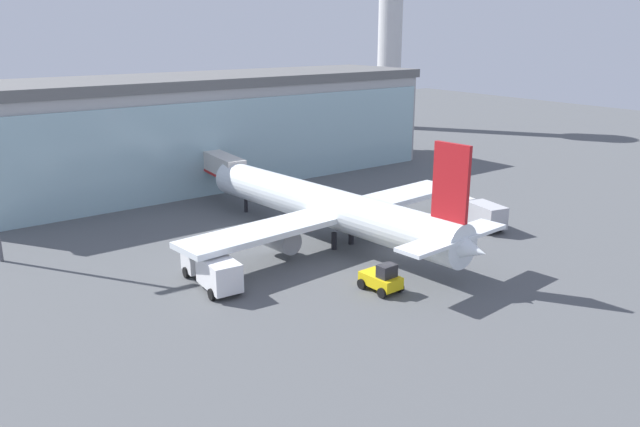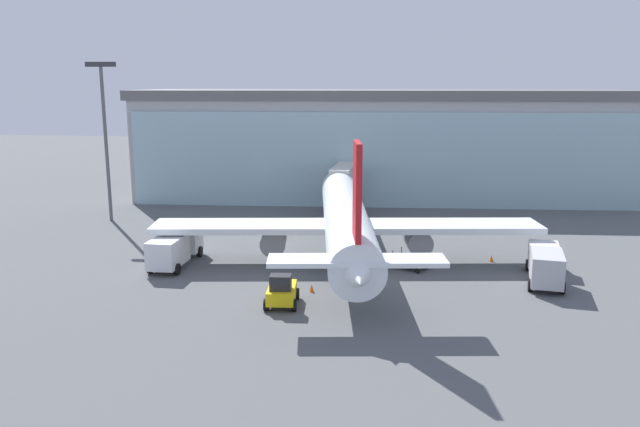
{
  "view_description": "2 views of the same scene",
  "coord_description": "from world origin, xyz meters",
  "px_view_note": "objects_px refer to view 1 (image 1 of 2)",
  "views": [
    {
      "loc": [
        -34.49,
        -39.62,
        19.31
      ],
      "look_at": [
        -3.19,
        6.03,
        2.99
      ],
      "focal_mm": 35.0,
      "sensor_mm": 36.0,
      "label": 1
    },
    {
      "loc": [
        1.93,
        -44.81,
        14.76
      ],
      "look_at": [
        -4.37,
        6.65,
        3.77
      ],
      "focal_mm": 35.0,
      "sensor_mm": 36.0,
      "label": 2
    }
  ],
  "objects_px": {
    "jet_bridge": "(218,165)",
    "fuel_truck": "(477,212)",
    "catering_truck": "(212,269)",
    "safety_cone_wingtip": "(419,216)",
    "control_tower": "(391,7)",
    "pushback_tug": "(382,279)",
    "airplane": "(329,208)",
    "baggage_cart": "(387,233)",
    "safety_cone_nose": "(373,271)"
  },
  "relations": [
    {
      "from": "jet_bridge",
      "to": "safety_cone_nose",
      "type": "relative_size",
      "value": 20.55
    },
    {
      "from": "catering_truck",
      "to": "safety_cone_wingtip",
      "type": "distance_m",
      "value": 26.28
    },
    {
      "from": "airplane",
      "to": "safety_cone_wingtip",
      "type": "distance_m",
      "value": 12.6
    },
    {
      "from": "pushback_tug",
      "to": "fuel_truck",
      "type": "bearing_deg",
      "value": -73.39
    },
    {
      "from": "pushback_tug",
      "to": "airplane",
      "type": "bearing_deg",
      "value": -20.31
    },
    {
      "from": "jet_bridge",
      "to": "pushback_tug",
      "type": "height_order",
      "value": "jet_bridge"
    },
    {
      "from": "airplane",
      "to": "safety_cone_nose",
      "type": "distance_m",
      "value": 9.5
    },
    {
      "from": "airplane",
      "to": "jet_bridge",
      "type": "bearing_deg",
      "value": -2.83
    },
    {
      "from": "control_tower",
      "to": "fuel_truck",
      "type": "distance_m",
      "value": 72.04
    },
    {
      "from": "catering_truck",
      "to": "safety_cone_wingtip",
      "type": "xyz_separation_m",
      "value": [
        25.9,
        4.29,
        -1.19
      ]
    },
    {
      "from": "safety_cone_nose",
      "to": "safety_cone_wingtip",
      "type": "bearing_deg",
      "value": 34.14
    },
    {
      "from": "baggage_cart",
      "to": "safety_cone_nose",
      "type": "relative_size",
      "value": 5.86
    },
    {
      "from": "fuel_truck",
      "to": "safety_cone_nose",
      "type": "xyz_separation_m",
      "value": [
        -17.04,
        -4.22,
        -1.19
      ]
    },
    {
      "from": "control_tower",
      "to": "airplane",
      "type": "bearing_deg",
      "value": -134.63
    },
    {
      "from": "control_tower",
      "to": "safety_cone_wingtip",
      "type": "bearing_deg",
      "value": -127.45
    },
    {
      "from": "baggage_cart",
      "to": "safety_cone_wingtip",
      "type": "relative_size",
      "value": 5.86
    },
    {
      "from": "pushback_tug",
      "to": "baggage_cart",
      "type": "bearing_deg",
      "value": -46.83
    },
    {
      "from": "baggage_cart",
      "to": "safety_cone_nose",
      "type": "distance_m",
      "value": 9.6
    },
    {
      "from": "fuel_truck",
      "to": "safety_cone_nose",
      "type": "height_order",
      "value": "fuel_truck"
    },
    {
      "from": "control_tower",
      "to": "safety_cone_nose",
      "type": "height_order",
      "value": "control_tower"
    },
    {
      "from": "airplane",
      "to": "catering_truck",
      "type": "xyz_separation_m",
      "value": [
        -13.7,
        -3.67,
        -1.9
      ]
    },
    {
      "from": "safety_cone_wingtip",
      "to": "catering_truck",
      "type": "bearing_deg",
      "value": -170.6
    },
    {
      "from": "control_tower",
      "to": "baggage_cart",
      "type": "bearing_deg",
      "value": -130.36
    },
    {
      "from": "pushback_tug",
      "to": "control_tower",
      "type": "bearing_deg",
      "value": -45.18
    },
    {
      "from": "fuel_truck",
      "to": "pushback_tug",
      "type": "relative_size",
      "value": 2.27
    },
    {
      "from": "catering_truck",
      "to": "baggage_cart",
      "type": "xyz_separation_m",
      "value": [
        19.03,
        1.38,
        -0.97
      ]
    },
    {
      "from": "fuel_truck",
      "to": "safety_cone_wingtip",
      "type": "relative_size",
      "value": 13.74
    },
    {
      "from": "fuel_truck",
      "to": "catering_truck",
      "type": "bearing_deg",
      "value": 97.39
    },
    {
      "from": "safety_cone_nose",
      "to": "safety_cone_wingtip",
      "type": "relative_size",
      "value": 1.0
    },
    {
      "from": "baggage_cart",
      "to": "airplane",
      "type": "bearing_deg",
      "value": -174.18
    },
    {
      "from": "jet_bridge",
      "to": "fuel_truck",
      "type": "bearing_deg",
      "value": -142.34
    },
    {
      "from": "control_tower",
      "to": "baggage_cart",
      "type": "height_order",
      "value": "control_tower"
    },
    {
      "from": "pushback_tug",
      "to": "safety_cone_nose",
      "type": "bearing_deg",
      "value": -33.0
    },
    {
      "from": "airplane",
      "to": "fuel_truck",
      "type": "height_order",
      "value": "airplane"
    },
    {
      "from": "jet_bridge",
      "to": "baggage_cart",
      "type": "bearing_deg",
      "value": -159.51
    },
    {
      "from": "control_tower",
      "to": "catering_truck",
      "type": "height_order",
      "value": "control_tower"
    },
    {
      "from": "jet_bridge",
      "to": "baggage_cart",
      "type": "height_order",
      "value": "jet_bridge"
    },
    {
      "from": "baggage_cart",
      "to": "pushback_tug",
      "type": "distance_m",
      "value": 12.88
    },
    {
      "from": "jet_bridge",
      "to": "baggage_cart",
      "type": "relative_size",
      "value": 3.5
    },
    {
      "from": "baggage_cart",
      "to": "safety_cone_wingtip",
      "type": "distance_m",
      "value": 7.47
    },
    {
      "from": "fuel_truck",
      "to": "safety_cone_wingtip",
      "type": "distance_m",
      "value": 6.2
    },
    {
      "from": "catering_truck",
      "to": "fuel_truck",
      "type": "relative_size",
      "value": 0.97
    },
    {
      "from": "pushback_tug",
      "to": "safety_cone_wingtip",
      "type": "xyz_separation_m",
      "value": [
        15.54,
        12.43,
        -0.7
      ]
    },
    {
      "from": "jet_bridge",
      "to": "control_tower",
      "type": "relative_size",
      "value": 0.29
    },
    {
      "from": "control_tower",
      "to": "safety_cone_wingtip",
      "type": "height_order",
      "value": "control_tower"
    },
    {
      "from": "jet_bridge",
      "to": "safety_cone_nose",
      "type": "height_order",
      "value": "jet_bridge"
    },
    {
      "from": "control_tower",
      "to": "fuel_truck",
      "type": "xyz_separation_m",
      "value": [
        -37.03,
        -57.64,
        -22.27
      ]
    },
    {
      "from": "safety_cone_wingtip",
      "to": "airplane",
      "type": "bearing_deg",
      "value": -177.11
    },
    {
      "from": "jet_bridge",
      "to": "airplane",
      "type": "bearing_deg",
      "value": -172.06
    },
    {
      "from": "pushback_tug",
      "to": "safety_cone_nose",
      "type": "distance_m",
      "value": 3.48
    }
  ]
}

